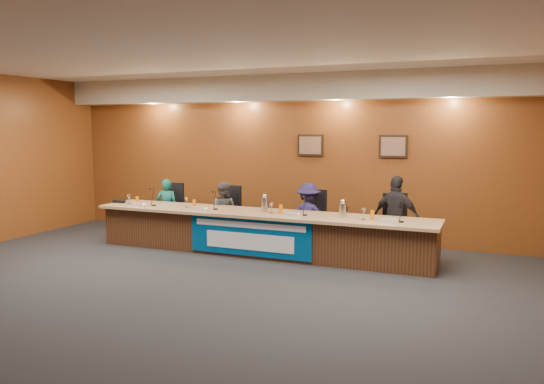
{
  "coord_description": "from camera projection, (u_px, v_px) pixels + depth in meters",
  "views": [
    {
      "loc": [
        3.68,
        -5.9,
        2.2
      ],
      "look_at": [
        0.13,
        2.66,
        1.07
      ],
      "focal_mm": 35.0,
      "sensor_mm": 36.0,
      "label": 1
    }
  ],
  "objects": [
    {
      "name": "floor",
      "position": [
        187.0,
        293.0,
        7.08
      ],
      "size": [
        10.0,
        10.0,
        0.0
      ],
      "primitive_type": "plane",
      "color": "black",
      "rests_on": "ground"
    },
    {
      "name": "ceiling",
      "position": [
        182.0,
        48.0,
        6.69
      ],
      "size": [
        10.0,
        8.0,
        0.04
      ],
      "primitive_type": "cube",
      "color": "silver",
      "rests_on": "wall_back"
    },
    {
      "name": "wall_back",
      "position": [
        292.0,
        158.0,
        10.55
      ],
      "size": [
        10.0,
        0.04,
        3.2
      ],
      "primitive_type": "cube",
      "color": "brown",
      "rests_on": "floor"
    },
    {
      "name": "soffit",
      "position": [
        288.0,
        88.0,
        10.15
      ],
      "size": [
        10.0,
        0.5,
        0.5
      ],
      "primitive_type": "cube",
      "color": "beige",
      "rests_on": "wall_back"
    },
    {
      "name": "dais_body",
      "position": [
        259.0,
        234.0,
        9.23
      ],
      "size": [
        6.0,
        0.8,
        0.7
      ],
      "primitive_type": "cube",
      "color": "#432514",
      "rests_on": "floor"
    },
    {
      "name": "dais_top",
      "position": [
        258.0,
        213.0,
        9.14
      ],
      "size": [
        6.1,
        0.95,
        0.05
      ],
      "primitive_type": "cube",
      "color": "#A07B54",
      "rests_on": "dais_body"
    },
    {
      "name": "banner",
      "position": [
        249.0,
        237.0,
        8.85
      ],
      "size": [
        2.2,
        0.02,
        0.65
      ],
      "primitive_type": "cube",
      "color": "navy",
      "rests_on": "dais_body"
    },
    {
      "name": "banner_text_upper",
      "position": [
        249.0,
        225.0,
        8.81
      ],
      "size": [
        2.0,
        0.01,
        0.1
      ],
      "primitive_type": "cube",
      "color": "silver",
      "rests_on": "banner"
    },
    {
      "name": "banner_text_lower",
      "position": [
        249.0,
        242.0,
        8.85
      ],
      "size": [
        1.6,
        0.01,
        0.28
      ],
      "primitive_type": "cube",
      "color": "silver",
      "rests_on": "banner"
    },
    {
      "name": "wall_photo_left",
      "position": [
        311.0,
        145.0,
        10.34
      ],
      "size": [
        0.52,
        0.04,
        0.42
      ],
      "primitive_type": "cube",
      "color": "black",
      "rests_on": "wall_back"
    },
    {
      "name": "wall_photo_right",
      "position": [
        393.0,
        146.0,
        9.73
      ],
      "size": [
        0.52,
        0.04,
        0.42
      ],
      "primitive_type": "cube",
      "color": "black",
      "rests_on": "wall_back"
    },
    {
      "name": "panelist_a",
      "position": [
        167.0,
        208.0,
        10.59
      ],
      "size": [
        0.5,
        0.41,
        1.18
      ],
      "primitive_type": "imported",
      "rotation": [
        0.0,
        0.0,
        3.49
      ],
      "color": "#0F544E",
      "rests_on": "floor"
    },
    {
      "name": "panelist_b",
      "position": [
        223.0,
        212.0,
        10.11
      ],
      "size": [
        0.6,
        0.49,
        1.17
      ],
      "primitive_type": "imported",
      "rotation": [
        0.0,
        0.0,
        3.22
      ],
      "color": "#444548",
      "rests_on": "floor"
    },
    {
      "name": "panelist_c",
      "position": [
        308.0,
        217.0,
        9.45
      ],
      "size": [
        0.83,
        0.53,
        1.22
      ],
      "primitive_type": "imported",
      "rotation": [
        0.0,
        0.0,
        3.24
      ],
      "color": "#1B153D",
      "rests_on": "floor"
    },
    {
      "name": "panelist_d",
      "position": [
        396.0,
        217.0,
        8.85
      ],
      "size": [
        0.88,
        0.54,
        1.4
      ],
      "primitive_type": "imported",
      "rotation": [
        0.0,
        0.0,
        2.89
      ],
      "color": "black",
      "rests_on": "floor"
    },
    {
      "name": "office_chair_a",
      "position": [
        170.0,
        213.0,
        10.7
      ],
      "size": [
        0.54,
        0.54,
        0.08
      ],
      "primitive_type": "cube",
      "rotation": [
        0.0,
        0.0,
        0.13
      ],
      "color": "black",
      "rests_on": "floor"
    },
    {
      "name": "office_chair_b",
      "position": [
        226.0,
        217.0,
        10.21
      ],
      "size": [
        0.54,
        0.54,
        0.08
      ],
      "primitive_type": "cube",
      "rotation": [
        0.0,
        0.0,
        -0.14
      ],
      "color": "black",
      "rests_on": "floor"
    },
    {
      "name": "office_chair_c",
      "position": [
        310.0,
        223.0,
        9.56
      ],
      "size": [
        0.57,
        0.57,
        0.08
      ],
      "primitive_type": "cube",
      "rotation": [
        0.0,
        0.0,
        -0.21
      ],
      "color": "black",
      "rests_on": "floor"
    },
    {
      "name": "office_chair_d",
      "position": [
        397.0,
        229.0,
        8.97
      ],
      "size": [
        0.62,
        0.62,
        0.08
      ],
      "primitive_type": "cube",
      "rotation": [
        0.0,
        0.0,
        0.38
      ],
      "color": "black",
      "rests_on": "floor"
    },
    {
      "name": "nameplate_a",
      "position": [
        137.0,
        204.0,
        9.75
      ],
      "size": [
        0.24,
        0.08,
        0.1
      ],
      "primitive_type": "cube",
      "rotation": [
        0.31,
        0.0,
        0.0
      ],
      "color": "white",
      "rests_on": "dais_top"
    },
    {
      "name": "microphone_a",
      "position": [
        154.0,
        205.0,
        9.84
      ],
      "size": [
        0.07,
        0.07,
        0.02
      ],
      "primitive_type": "cylinder",
      "color": "black",
      "rests_on": "dais_top"
    },
    {
      "name": "juice_glass_a",
      "position": [
        137.0,
        200.0,
        10.03
      ],
      "size": [
        0.06,
        0.06,
        0.15
      ],
      "primitive_type": "cylinder",
      "color": "orange",
      "rests_on": "dais_top"
    },
    {
      "name": "water_glass_a",
      "position": [
        129.0,
        199.0,
        10.08
      ],
      "size": [
        0.08,
        0.08,
        0.18
      ],
      "primitive_type": "cylinder",
      "color": "silver",
      "rests_on": "dais_top"
    },
    {
      "name": "nameplate_b",
      "position": [
        199.0,
        208.0,
        9.25
      ],
      "size": [
        0.24,
        0.08,
        0.1
      ],
      "primitive_type": "cube",
      "rotation": [
        0.31,
        0.0,
        0.0
      ],
      "color": "white",
      "rests_on": "dais_top"
    },
    {
      "name": "microphone_b",
      "position": [
        216.0,
        209.0,
        9.38
      ],
      "size": [
        0.07,
        0.07,
        0.02
      ],
      "primitive_type": "cylinder",
      "color": "black",
      "rests_on": "dais_top"
    },
    {
      "name": "juice_glass_b",
      "position": [
        194.0,
        204.0,
        9.59
      ],
      "size": [
        0.06,
        0.06,
        0.15
      ],
      "primitive_type": "cylinder",
      "color": "orange",
      "rests_on": "dais_top"
    },
    {
      "name": "water_glass_b",
      "position": [
        187.0,
        202.0,
        9.64
      ],
      "size": [
        0.08,
        0.08,
        0.18
      ],
      "primitive_type": "cylinder",
      "color": "silver",
      "rests_on": "dais_top"
    },
    {
      "name": "nameplate_c",
      "position": [
        291.0,
        214.0,
        8.68
      ],
      "size": [
        0.24,
        0.08,
        0.1
      ],
      "primitive_type": "cube",
      "rotation": [
        0.31,
        0.0,
        0.0
      ],
      "color": "white",
      "rests_on": "dais_top"
    },
    {
      "name": "microphone_c",
      "position": [
        305.0,
        215.0,
        8.74
      ],
      "size": [
        0.07,
        0.07,
        0.02
      ],
      "primitive_type": "cylinder",
      "color": "black",
      "rests_on": "dais_top"
    },
    {
      "name": "juice_glass_c",
      "position": [
        281.0,
        209.0,
        8.95
      ],
      "size": [
        0.06,
        0.06,
        0.15
      ],
      "primitive_type": "cylinder",
      "color": "orange",
      "rests_on": "dais_top"
    },
    {
      "name": "water_glass_c",
      "position": [
        271.0,
        208.0,
        8.96
      ],
      "size": [
        0.08,
        0.08,
        0.18
      ],
      "primitive_type": "cylinder",
      "color": "silver",
      "rests_on": "dais_top"
    },
    {
      "name": "nameplate_d",
      "position": [
        388.0,
        220.0,
        8.07
      ],
      "size": [
        0.24,
        0.08,
        0.1
      ],
      "primitive_type": "cube",
      "rotation": [
        0.31,
        0.0,
        0.0
      ],
      "color": "white",
      "rests_on": "dais_top"
    },
    {
      "name": "microphone_d",
      "position": [
        401.0,
        222.0,
        8.12
      ],
      "size": [
        0.07,
        0.07,
        0.02
      ],
      "primitive_type": "cylinder",
      "color": "black",
      "rests_on": "dais_top"
    },
    {
      "name": "juice_glass_d",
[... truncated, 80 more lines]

